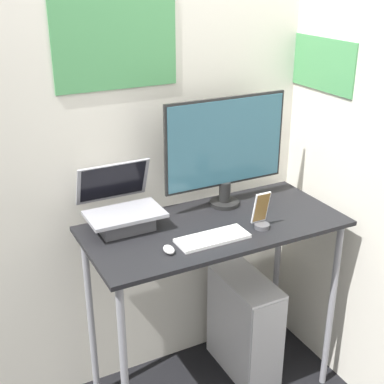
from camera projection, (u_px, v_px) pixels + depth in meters
wall_back at (179, 129)px, 2.56m from camera, size 6.00×0.06×2.60m
wall_side_right at (381, 146)px, 2.33m from camera, size 0.06×6.00×2.60m
desk at (214, 248)px, 2.45m from camera, size 1.18×0.55×0.95m
laptop at (123, 212)px, 2.35m from camera, size 0.33×0.29×0.28m
monitor at (226, 149)px, 2.49m from camera, size 0.62×0.14×0.53m
keyboard at (213, 238)px, 2.27m from camera, size 0.32×0.12×0.02m
mouse at (169, 250)px, 2.16m from camera, size 0.04×0.07×0.03m
cell_phone at (261, 216)px, 2.35m from camera, size 0.07×0.07×0.17m
computer_tower at (244, 325)px, 2.82m from camera, size 0.21×0.44×0.55m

